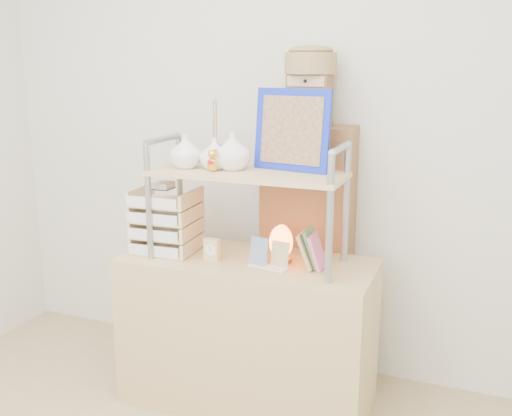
{
  "coord_description": "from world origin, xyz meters",
  "views": [
    {
      "loc": [
        0.97,
        -1.16,
        1.64
      ],
      "look_at": [
        0.05,
        1.2,
        1.0
      ],
      "focal_mm": 40.0,
      "sensor_mm": 36.0,
      "label": 1
    }
  ],
  "objects": [
    {
      "name": "cabinet",
      "position": [
        0.19,
        1.57,
        0.68
      ],
      "size": [
        0.46,
        0.25,
        1.35
      ],
      "primitive_type": "cube",
      "rotation": [
        0.0,
        0.0,
        0.02
      ],
      "color": "brown",
      "rests_on": "ground"
    },
    {
      "name": "desk_clock",
      "position": [
        -0.14,
        1.12,
        0.8
      ],
      "size": [
        0.08,
        0.04,
        0.11
      ],
      "color": "tan",
      "rests_on": "desk"
    },
    {
      "name": "desk",
      "position": [
        0.0,
        1.2,
        0.38
      ],
      "size": [
        1.2,
        0.5,
        0.75
      ],
      "primitive_type": "cube",
      "color": "tan",
      "rests_on": "ground"
    },
    {
      "name": "hutch",
      "position": [
        -0.05,
        1.21,
        1.21
      ],
      "size": [
        0.9,
        0.34,
        0.79
      ],
      "color": "#9398A1",
      "rests_on": "desk"
    },
    {
      "name": "woven_basket",
      "position": [
        0.19,
        1.55,
        1.65
      ],
      "size": [
        0.25,
        0.25,
        0.1
      ],
      "primitive_type": "cylinder",
      "color": "olive",
      "rests_on": "drawer_chest"
    },
    {
      "name": "postcard_stand",
      "position": [
        0.13,
        1.13,
        0.79
      ],
      "size": [
        0.2,
        0.09,
        0.14
      ],
      "color": "white",
      "rests_on": "desk"
    },
    {
      "name": "salt_lamp",
      "position": [
        0.16,
        1.23,
        0.84
      ],
      "size": [
        0.12,
        0.11,
        0.18
      ],
      "color": "brown",
      "rests_on": "desk"
    },
    {
      "name": "drawer_chest",
      "position": [
        0.19,
        1.55,
        1.48
      ],
      "size": [
        0.2,
        0.16,
        0.25
      ],
      "color": "brown",
      "rests_on": "cabinet"
    },
    {
      "name": "letter_tray",
      "position": [
        -0.42,
        1.17,
        0.89
      ],
      "size": [
        0.3,
        0.28,
        0.35
      ],
      "color": "#DEC385",
      "rests_on": "desk"
    },
    {
      "name": "room_shell",
      "position": [
        0.0,
        0.39,
        1.69
      ],
      "size": [
        3.42,
        3.41,
        2.61
      ],
      "color": "silver",
      "rests_on": "ground"
    }
  ]
}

